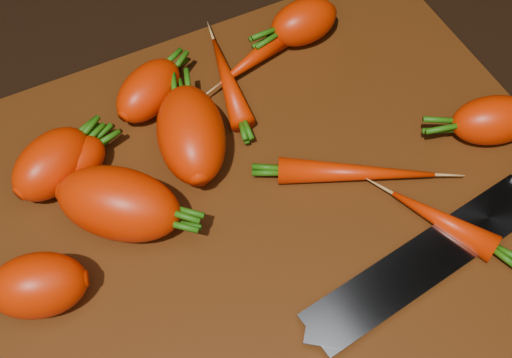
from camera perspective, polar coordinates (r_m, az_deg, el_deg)
name	(u,v)px	position (r m, az deg, el deg)	size (l,w,h in m)	color
ground	(261,211)	(0.59, 0.43, -2.60)	(2.00, 2.00, 0.01)	black
cutting_board	(261,204)	(0.58, 0.44, -2.04)	(0.50, 0.40, 0.01)	#4D250C
carrot_0	(52,164)	(0.59, -16.00, 1.17)	(0.07, 0.05, 0.05)	red
carrot_1	(38,285)	(0.54, -17.04, -8.15)	(0.07, 0.05, 0.05)	red
carrot_2	(119,204)	(0.55, -10.92, -1.96)	(0.10, 0.06, 0.06)	red
carrot_3	(191,134)	(0.58, -5.21, 3.59)	(0.09, 0.06, 0.06)	red
carrot_4	(304,22)	(0.68, 3.84, 12.43)	(0.07, 0.04, 0.04)	red
carrot_5	(77,162)	(0.59, -14.16, 1.31)	(0.05, 0.04, 0.04)	red
carrot_6	(493,120)	(0.63, 18.45, 4.49)	(0.07, 0.04, 0.04)	red
carrot_7	(228,80)	(0.64, -2.28, 7.90)	(0.10, 0.02, 0.02)	red
carrot_8	(356,173)	(0.58, 8.03, 0.51)	(0.13, 0.02, 0.02)	red
carrot_9	(443,221)	(0.57, 14.71, -3.26)	(0.09, 0.02, 0.02)	red
carrot_10	(256,57)	(0.66, -0.02, 9.74)	(0.09, 0.02, 0.02)	red
carrot_11	(149,90)	(0.63, -8.58, 7.02)	(0.07, 0.04, 0.04)	red
knife	(448,245)	(0.57, 15.13, -5.15)	(0.35, 0.08, 0.02)	gray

